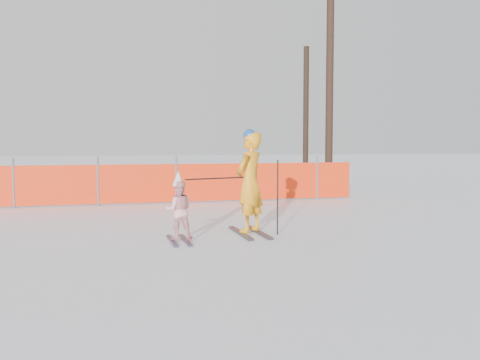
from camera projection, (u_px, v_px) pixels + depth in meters
name	position (u px, v px, depth m)	size (l,w,h in m)	color
ground	(248.00, 246.00, 8.32)	(120.00, 120.00, 0.00)	white
adult	(250.00, 182.00, 9.38)	(0.76, 1.39, 1.85)	black
child	(178.00, 209.00, 8.68)	(0.49, 1.03, 1.15)	black
ski_poles	(249.00, 189.00, 9.18)	(1.67, 0.36, 1.31)	black
safety_fence	(33.00, 185.00, 13.19)	(17.02, 0.06, 1.25)	#595960
tree_trunks	(322.00, 93.00, 19.06)	(0.43, 1.94, 7.46)	black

